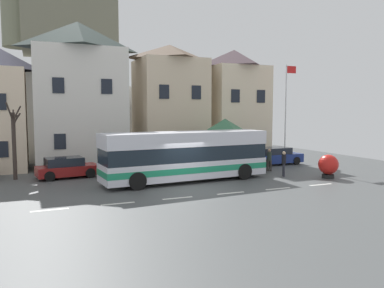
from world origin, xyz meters
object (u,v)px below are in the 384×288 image
object	(u,v)px
transit_bus	(186,156)
bus_shelter	(225,128)
hilltop_castle	(69,91)
pedestrian_01	(284,162)
townhouse_03	(234,104)
pedestrian_00	(269,159)
parked_car_00	(67,168)
bare_tree_00	(14,142)
harbour_buoy	(328,165)
parked_car_02	(275,156)
flagpole	(286,108)
townhouse_01	(79,95)
public_bench	(236,158)
townhouse_02	(170,104)

from	to	relation	value
transit_bus	bus_shelter	bearing A→B (deg)	33.34
bus_shelter	hilltop_castle	bearing A→B (deg)	107.59
pedestrian_01	transit_bus	bearing A→B (deg)	172.40
townhouse_03	pedestrian_00	size ratio (longest dim) A/B	6.11
hilltop_castle	parked_car_00	size ratio (longest dim) A/B	9.72
parked_car_00	bare_tree_00	distance (m)	3.56
harbour_buoy	bare_tree_00	size ratio (longest dim) A/B	0.31
parked_car_02	flagpole	world-z (taller)	flagpole
townhouse_01	parked_car_00	size ratio (longest dim) A/B	2.79
public_bench	townhouse_01	bearing A→B (deg)	161.58
townhouse_02	pedestrian_00	distance (m)	10.14
townhouse_03	pedestrian_01	distance (m)	11.10
transit_bus	bus_shelter	xyz separation A→B (m)	(4.50, 3.51, 1.51)
pedestrian_01	public_bench	distance (m)	6.40
parked_car_02	bus_shelter	bearing A→B (deg)	-175.64
townhouse_01	bus_shelter	bearing A→B (deg)	-31.21
transit_bus	harbour_buoy	bearing A→B (deg)	-20.45
pedestrian_00	hilltop_castle	bearing A→B (deg)	110.69
bus_shelter	pedestrian_00	distance (m)	3.95
parked_car_02	pedestrian_00	world-z (taller)	pedestrian_00
pedestrian_01	flagpole	xyz separation A→B (m)	(3.39, 4.45, 3.57)
townhouse_02	townhouse_03	world-z (taller)	townhouse_02
harbour_buoy	townhouse_01	bearing A→B (deg)	139.82
bus_shelter	public_bench	xyz separation A→B (m)	(2.04, 1.98, -2.59)
parked_car_02	harbour_buoy	world-z (taller)	harbour_buoy
townhouse_02	bare_tree_00	size ratio (longest dim) A/B	2.04
transit_bus	flagpole	world-z (taller)	flagpole
bus_shelter	parked_car_00	xyz separation A→B (m)	(-11.24, 0.59, -2.41)
flagpole	hilltop_castle	bearing A→B (deg)	117.36
parked_car_02	public_bench	size ratio (longest dim) A/B	2.95
townhouse_03	bus_shelter	xyz separation A→B (m)	(-3.91, -5.82, -1.86)
harbour_buoy	townhouse_02	bearing A→B (deg)	119.38
townhouse_03	harbour_buoy	xyz separation A→B (m)	(0.47, -11.85, -4.08)
townhouse_03	hilltop_castle	world-z (taller)	hilltop_castle
hilltop_castle	public_bench	world-z (taller)	hilltop_castle
flagpole	harbour_buoy	distance (m)	7.21
transit_bus	bus_shelter	size ratio (longest dim) A/B	2.83
parked_car_02	pedestrian_01	size ratio (longest dim) A/B	2.59
townhouse_01	bare_tree_00	size ratio (longest dim) A/B	2.30
pedestrian_01	hilltop_castle	bearing A→B (deg)	108.74
hilltop_castle	flagpole	distance (m)	31.05
parked_car_02	hilltop_castle	bearing A→B (deg)	114.50
hilltop_castle	parked_car_00	xyz separation A→B (m)	(-2.50, -26.97, -6.18)
transit_bus	flagpole	distance (m)	11.03
bare_tree_00	townhouse_01	bearing A→B (deg)	46.72
townhouse_01	townhouse_02	xyz separation A→B (m)	(7.47, -0.10, -0.64)
townhouse_03	townhouse_01	bearing A→B (deg)	179.62
bus_shelter	harbour_buoy	bearing A→B (deg)	-53.99
townhouse_01	flagpole	world-z (taller)	townhouse_01
pedestrian_01	pedestrian_00	bearing A→B (deg)	80.43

